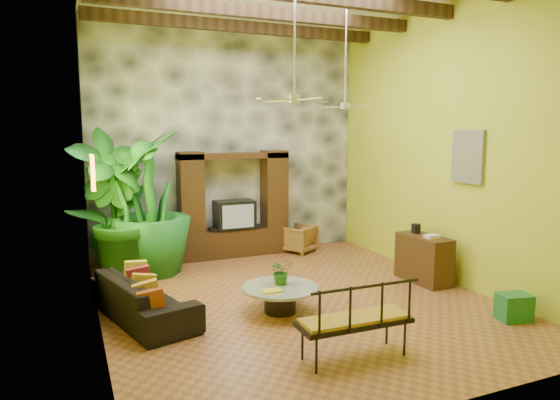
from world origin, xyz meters
name	(u,v)px	position (x,y,z in m)	size (l,w,h in m)	color
ground	(294,299)	(0.00, 0.00, 0.00)	(7.00, 7.00, 0.00)	brown
back_wall	(228,141)	(0.00, 3.50, 2.50)	(6.00, 0.02, 5.00)	#A8B729
left_wall	(92,149)	(-3.00, 0.00, 2.50)	(0.02, 7.00, 5.00)	#A8B729
right_wall	(445,144)	(3.00, 0.00, 2.50)	(0.02, 7.00, 5.00)	#A8B729
stone_accent_wall	(229,141)	(0.00, 3.44, 2.50)	(5.98, 0.10, 4.98)	#34373B
entertainment_center	(234,212)	(0.00, 3.14, 0.97)	(2.40, 0.55, 2.30)	black
ceiling_fan_front	(294,85)	(-0.20, -0.40, 3.40)	(1.28, 1.28, 1.86)	silver
ceiling_fan_back	(345,95)	(1.60, 1.20, 3.40)	(1.28, 1.28, 1.86)	silver
wall_art_mask	(92,173)	(-2.96, 1.00, 2.10)	(0.06, 0.32, 0.55)	gold
wall_art_painting	(468,157)	(2.96, -0.60, 2.30)	(0.06, 0.70, 0.90)	#296899
sofa	(143,298)	(-2.39, 0.10, 0.32)	(2.17, 0.85, 0.63)	black
wicker_armchair	(299,238)	(1.44, 2.88, 0.31)	(0.66, 0.68, 0.62)	olive
tall_plant_a	(111,203)	(-2.60, 2.57, 1.40)	(1.48, 1.00, 2.81)	#195D18
tall_plant_b	(116,216)	(-2.53, 2.32, 1.18)	(1.30, 1.05, 2.36)	#1A6219
tall_plant_c	(149,203)	(-1.92, 2.43, 1.37)	(1.54, 1.54, 2.75)	#1B6823
coffee_table	(280,296)	(-0.45, -0.44, 0.26)	(1.15, 1.15, 0.40)	black
centerpiece_plant	(281,271)	(-0.38, -0.32, 0.60)	(0.36, 0.31, 0.40)	#1F5817
yellow_tray	(272,291)	(-0.65, -0.63, 0.41)	(0.27, 0.20, 0.03)	#FFF31B
iron_bench	(358,317)	(-0.23, -2.29, 0.54)	(1.42, 0.54, 0.57)	black
side_console	(424,259)	(2.56, -0.07, 0.43)	(0.48, 1.07, 0.85)	#3E1C13
green_bin	(514,307)	(2.55, -2.09, 0.19)	(0.44, 0.33, 0.39)	#1D6F24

